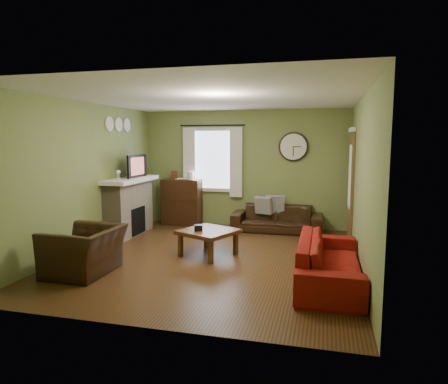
% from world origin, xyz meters
% --- Properties ---
extents(floor, '(4.60, 5.20, 0.00)m').
position_xyz_m(floor, '(0.00, 0.00, 0.00)').
color(floor, '#452A14').
rests_on(floor, ground).
extents(ceiling, '(4.60, 5.20, 0.00)m').
position_xyz_m(ceiling, '(0.00, 0.00, 2.60)').
color(ceiling, white).
rests_on(ceiling, ground).
extents(wall_left, '(0.00, 5.20, 2.60)m').
position_xyz_m(wall_left, '(-2.30, 0.00, 1.30)').
color(wall_left, olive).
rests_on(wall_left, ground).
extents(wall_right, '(0.00, 5.20, 2.60)m').
position_xyz_m(wall_right, '(2.30, 0.00, 1.30)').
color(wall_right, olive).
rests_on(wall_right, ground).
extents(wall_back, '(4.60, 0.00, 2.60)m').
position_xyz_m(wall_back, '(0.00, 2.60, 1.30)').
color(wall_back, olive).
rests_on(wall_back, ground).
extents(wall_front, '(4.60, 0.00, 2.60)m').
position_xyz_m(wall_front, '(0.00, -2.60, 1.30)').
color(wall_front, olive).
rests_on(wall_front, ground).
extents(fireplace, '(0.40, 1.40, 1.10)m').
position_xyz_m(fireplace, '(-2.10, 1.15, 0.55)').
color(fireplace, tan).
rests_on(fireplace, floor).
extents(firebox, '(0.04, 0.60, 0.55)m').
position_xyz_m(firebox, '(-1.91, 1.15, 0.30)').
color(firebox, black).
rests_on(firebox, fireplace).
extents(mantel, '(0.58, 1.60, 0.08)m').
position_xyz_m(mantel, '(-2.07, 1.15, 1.14)').
color(mantel, white).
rests_on(mantel, fireplace).
extents(tv, '(0.08, 0.60, 0.35)m').
position_xyz_m(tv, '(-2.05, 1.30, 1.35)').
color(tv, black).
rests_on(tv, mantel).
extents(tv_screen, '(0.02, 0.62, 0.36)m').
position_xyz_m(tv_screen, '(-1.97, 1.30, 1.41)').
color(tv_screen, '#994C3F').
rests_on(tv_screen, mantel).
extents(medallion_left, '(0.28, 0.28, 0.03)m').
position_xyz_m(medallion_left, '(-2.28, 0.80, 2.25)').
color(medallion_left, white).
rests_on(medallion_left, wall_left).
extents(medallion_mid, '(0.28, 0.28, 0.03)m').
position_xyz_m(medallion_mid, '(-2.28, 1.15, 2.25)').
color(medallion_mid, white).
rests_on(medallion_mid, wall_left).
extents(medallion_right, '(0.28, 0.28, 0.03)m').
position_xyz_m(medallion_right, '(-2.28, 1.50, 2.25)').
color(medallion_right, white).
rests_on(medallion_right, wall_left).
extents(window_pane, '(1.00, 0.02, 1.30)m').
position_xyz_m(window_pane, '(-0.70, 2.58, 1.50)').
color(window_pane, silver).
rests_on(window_pane, wall_back).
extents(curtain_rod, '(0.03, 0.03, 1.50)m').
position_xyz_m(curtain_rod, '(-0.70, 2.48, 2.27)').
color(curtain_rod, black).
rests_on(curtain_rod, wall_back).
extents(curtain_left, '(0.28, 0.04, 1.55)m').
position_xyz_m(curtain_left, '(-1.25, 2.48, 1.45)').
color(curtain_left, white).
rests_on(curtain_left, wall_back).
extents(curtain_right, '(0.28, 0.04, 1.55)m').
position_xyz_m(curtain_right, '(-0.15, 2.48, 1.45)').
color(curtain_right, white).
rests_on(curtain_right, wall_back).
extents(wall_clock, '(0.64, 0.06, 0.64)m').
position_xyz_m(wall_clock, '(1.10, 2.55, 1.80)').
color(wall_clock, white).
rests_on(wall_clock, wall_back).
extents(door, '(0.05, 0.90, 2.10)m').
position_xyz_m(door, '(2.27, 1.85, 1.05)').
color(door, brown).
rests_on(door, floor).
extents(bookshelf, '(0.89, 0.38, 1.05)m').
position_xyz_m(bookshelf, '(-1.40, 2.36, 0.53)').
color(bookshelf, '#311A0D').
rests_on(bookshelf, floor).
extents(book, '(0.16, 0.22, 0.02)m').
position_xyz_m(book, '(-1.50, 2.33, 0.96)').
color(book, '#563219').
rests_on(book, bookshelf).
extents(sofa_brown, '(1.89, 0.74, 0.55)m').
position_xyz_m(sofa_brown, '(0.81, 2.21, 0.28)').
color(sofa_brown, black).
rests_on(sofa_brown, floor).
extents(pillow_left, '(0.42, 0.15, 0.41)m').
position_xyz_m(pillow_left, '(0.75, 2.34, 0.55)').
color(pillow_left, gray).
rests_on(pillow_left, sofa_brown).
extents(pillow_right, '(0.38, 0.20, 0.36)m').
position_xyz_m(pillow_right, '(0.51, 2.20, 0.55)').
color(pillow_right, gray).
rests_on(pillow_right, sofa_brown).
extents(sofa_red, '(0.82, 2.10, 0.61)m').
position_xyz_m(sofa_red, '(1.87, -0.74, 0.31)').
color(sofa_red, maroon).
rests_on(sofa_red, floor).
extents(armchair, '(0.91, 1.04, 0.68)m').
position_xyz_m(armchair, '(-1.58, -1.23, 0.34)').
color(armchair, black).
rests_on(armchair, floor).
extents(coffee_table, '(1.09, 1.09, 0.44)m').
position_xyz_m(coffee_table, '(-0.10, 0.10, 0.22)').
color(coffee_table, '#563219').
rests_on(coffee_table, floor).
extents(tissue_box, '(0.17, 0.17, 0.10)m').
position_xyz_m(tissue_box, '(-0.24, -0.00, 0.40)').
color(tissue_box, black).
rests_on(tissue_box, coffee_table).
extents(wine_glass_a, '(0.07, 0.07, 0.19)m').
position_xyz_m(wine_glass_a, '(-2.05, 0.64, 1.28)').
color(wine_glass_a, white).
rests_on(wine_glass_a, mantel).
extents(wine_glass_b, '(0.06, 0.06, 0.18)m').
position_xyz_m(wine_glass_b, '(-2.05, 0.69, 1.27)').
color(wine_glass_b, white).
rests_on(wine_glass_b, mantel).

